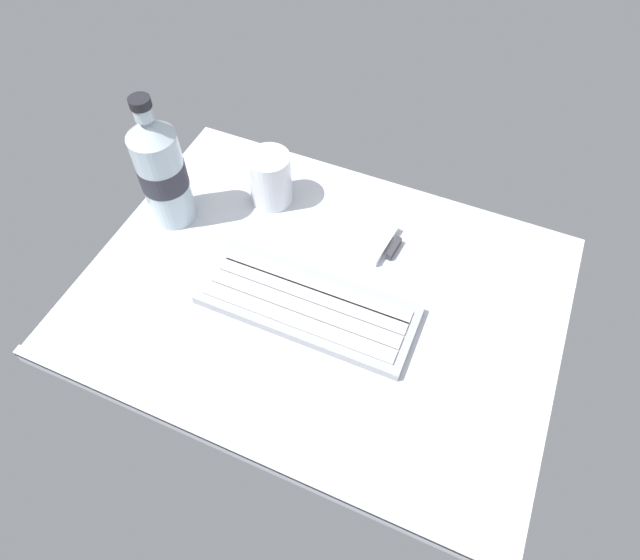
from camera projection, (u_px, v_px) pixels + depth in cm
name	position (u px, v px, depth cm)	size (l,w,h in cm)	color
ground_plane	(319.00, 298.00, 75.52)	(64.00, 48.00, 2.80)	silver
keyboard	(308.00, 304.00, 72.77)	(29.05, 11.14, 1.70)	#93969B
handheld_device	(355.00, 232.00, 80.20)	(13.32, 8.81, 1.50)	silver
juice_cup	(270.00, 180.00, 81.88)	(6.40, 6.40, 8.50)	silver
water_bottle	(162.00, 170.00, 75.81)	(6.73, 6.73, 20.80)	silver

